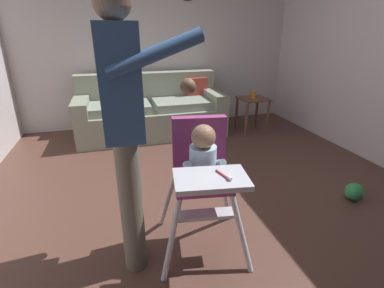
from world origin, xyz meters
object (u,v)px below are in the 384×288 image
object	(u,v)px
high_chair	(202,165)
adult_standing	(125,126)
toy_ball	(354,192)
couch	(152,112)
side_table	(252,107)
sippy_cup	(254,95)

from	to	relation	value
high_chair	adult_standing	distance (m)	0.55
high_chair	toy_ball	world-z (taller)	high_chair
couch	high_chair	distance (m)	2.50
couch	adult_standing	bearing A→B (deg)	-10.85
adult_standing	toy_ball	bearing A→B (deg)	5.48
couch	side_table	bearing A→B (deg)	76.85
high_chair	adult_standing	size ratio (longest dim) A/B	0.56
toy_ball	side_table	xyz separation A→B (m)	(-0.05, 1.96, 0.30)
high_chair	toy_ball	bearing A→B (deg)	105.40
couch	sippy_cup	world-z (taller)	couch
toy_ball	couch	bearing A→B (deg)	123.15
sippy_cup	side_table	bearing A→B (deg)	-180.00
adult_standing	toy_ball	distance (m)	2.16
couch	adult_standing	size ratio (longest dim) A/B	1.25
high_chair	sippy_cup	world-z (taller)	high_chair
adult_standing	toy_ball	xyz separation A→B (m)	(1.97, 0.18, -0.87)
adult_standing	sippy_cup	xyz separation A→B (m)	(1.93, 2.14, -0.38)
couch	side_table	distance (m)	1.49
toy_ball	adult_standing	bearing A→B (deg)	-174.73
adult_standing	couch	bearing A→B (deg)	79.36
high_chair	couch	bearing A→B (deg)	-171.81
high_chair	sippy_cup	bearing A→B (deg)	154.07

